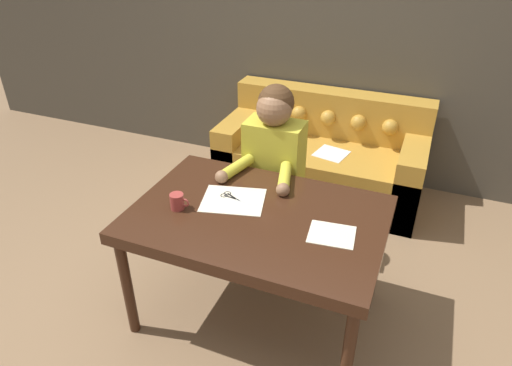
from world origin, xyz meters
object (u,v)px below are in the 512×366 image
at_px(mug, 177,201).
at_px(person, 273,172).
at_px(dining_table, 258,224).
at_px(scissors, 232,198).
at_px(couch, 322,158).

bearing_deg(mug, person, 68.14).
height_order(dining_table, mug, mug).
height_order(scissors, mug, mug).
bearing_deg(dining_table, person, 102.25).
height_order(couch, person, person).
bearing_deg(dining_table, mug, -164.45).
distance_m(couch, person, 1.01).
xyz_separation_m(dining_table, couch, (-0.03, 1.55, -0.36)).
relative_size(person, mug, 10.94).
bearing_deg(dining_table, couch, 91.06).
bearing_deg(scissors, couch, 83.66).
xyz_separation_m(couch, scissors, (-0.16, -1.46, 0.43)).
bearing_deg(mug, dining_table, 15.55).
xyz_separation_m(dining_table, mug, (-0.42, -0.12, 0.12)).
distance_m(dining_table, mug, 0.45).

